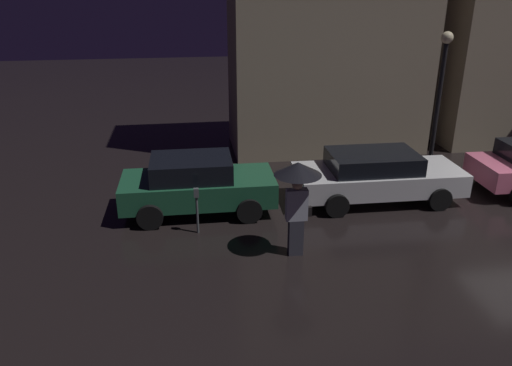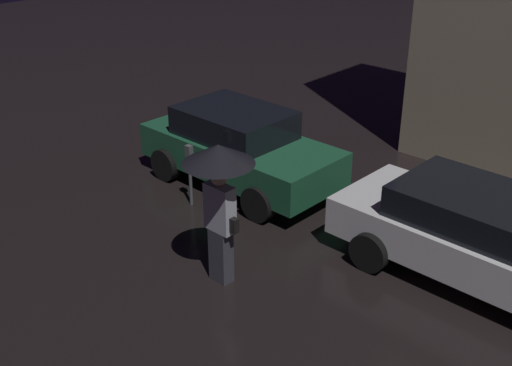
{
  "view_description": "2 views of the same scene",
  "coord_description": "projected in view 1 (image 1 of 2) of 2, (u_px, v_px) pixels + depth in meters",
  "views": [
    {
      "loc": [
        -8.96,
        -10.65,
        5.75
      ],
      "look_at": [
        -7.42,
        -0.09,
        1.38
      ],
      "focal_mm": 35.0,
      "sensor_mm": 36.0,
      "label": 1
    },
    {
      "loc": [
        -0.86,
        -6.65,
        5.54
      ],
      "look_at": [
        -7.25,
        0.34,
        0.92
      ],
      "focal_mm": 45.0,
      "sensor_mm": 36.0,
      "label": 2
    }
  ],
  "objects": [
    {
      "name": "street_lamp_near",
      "position": [
        441.0,
        83.0,
        15.35
      ],
      "size": [
        0.36,
        0.36,
        4.32
      ],
      "color": "black",
      "rests_on": "ground"
    },
    {
      "name": "building_facade_left",
      "position": [
        330.0,
        18.0,
        16.84
      ],
      "size": [
        6.72,
        3.0,
        9.03
      ],
      "color": "gray",
      "rests_on": "ground"
    },
    {
      "name": "parking_meter",
      "position": [
        197.0,
        205.0,
        11.93
      ],
      "size": [
        0.12,
        0.1,
        1.17
      ],
      "color": "#4C5154",
      "rests_on": "ground"
    },
    {
      "name": "pedestrian_with_umbrella",
      "position": [
        297.0,
        185.0,
        10.63
      ],
      "size": [
        1.03,
        1.03,
        2.2
      ],
      "rotation": [
        0.0,
        0.0,
        3.12
      ],
      "color": "#383842",
      "rests_on": "ground"
    },
    {
      "name": "parked_car_white",
      "position": [
        376.0,
        175.0,
        13.75
      ],
      "size": [
        4.6,
        2.0,
        1.4
      ],
      "rotation": [
        0.0,
        0.0,
        -0.02
      ],
      "color": "silver",
      "rests_on": "ground"
    },
    {
      "name": "parked_car_green",
      "position": [
        197.0,
        184.0,
        13.04
      ],
      "size": [
        4.0,
        1.94,
        1.51
      ],
      "rotation": [
        0.0,
        0.0,
        -0.01
      ],
      "color": "#1E5638",
      "rests_on": "ground"
    }
  ]
}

